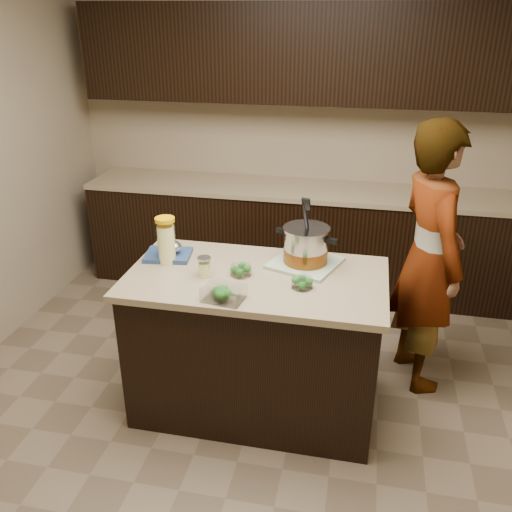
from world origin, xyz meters
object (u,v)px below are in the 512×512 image
at_px(island, 256,343).
at_px(stock_pot, 306,247).
at_px(lemonade_pitcher, 166,242).
at_px(person, 429,259).

relative_size(island, stock_pot, 3.80).
xyz_separation_m(stock_pot, lemonade_pitcher, (-0.80, -0.14, 0.02)).
xyz_separation_m(island, person, (0.98, 0.52, 0.41)).
height_order(island, person, person).
distance_m(stock_pot, lemonade_pitcher, 0.81).
bearing_deg(island, stock_pot, 38.35).
bearing_deg(island, lemonade_pitcher, 173.33).
relative_size(stock_pot, person, 0.22).
bearing_deg(person, stock_pot, 93.15).
bearing_deg(island, person, 27.93).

